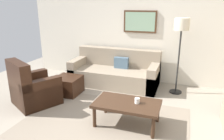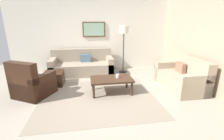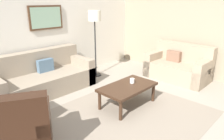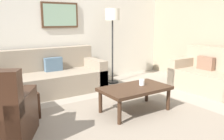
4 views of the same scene
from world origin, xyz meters
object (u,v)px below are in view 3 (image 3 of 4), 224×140
(ottoman, at_px, (25,112))
(lamp_standing, at_px, (95,23))
(couch_loveseat, at_px, (179,67))
(armchair_leather, at_px, (19,136))
(couch_main, at_px, (42,78))
(cup, at_px, (132,81))
(coffee_table, at_px, (128,88))
(framed_artwork, at_px, (46,18))

(ottoman, height_order, lamp_standing, lamp_standing)
(couch_loveseat, relative_size, armchair_leather, 1.40)
(couch_main, height_order, couch_loveseat, same)
(cup, bearing_deg, ottoman, 156.01)
(couch_loveseat, distance_m, cup, 1.92)
(couch_loveseat, relative_size, coffee_table, 1.39)
(couch_loveseat, relative_size, cup, 16.51)
(couch_loveseat, xyz_separation_m, cup, (-1.91, 0.02, 0.16))
(armchair_leather, bearing_deg, ottoman, 61.16)
(couch_main, height_order, framed_artwork, framed_artwork)
(cup, bearing_deg, coffee_table, -170.42)
(couch_main, height_order, armchair_leather, armchair_leather)
(armchair_leather, height_order, framed_artwork, framed_artwork)
(couch_loveseat, xyz_separation_m, ottoman, (-3.71, 0.82, -0.10))
(coffee_table, bearing_deg, couch_main, 113.81)
(cup, distance_m, framed_artwork, 2.53)
(couch_main, relative_size, coffee_table, 1.99)
(framed_artwork, bearing_deg, lamp_standing, -27.73)
(armchair_leather, distance_m, ottoman, 0.83)
(coffee_table, xyz_separation_m, lamp_standing, (0.72, 1.71, 1.05))
(armchair_leather, bearing_deg, framed_artwork, 51.24)
(couch_main, distance_m, framed_artwork, 1.43)
(ottoman, relative_size, framed_artwork, 0.67)
(armchair_leather, height_order, lamp_standing, lamp_standing)
(ottoman, bearing_deg, cup, -23.99)
(couch_loveseat, distance_m, coffee_table, 2.08)
(lamp_standing, xyz_separation_m, framed_artwork, (-1.03, 0.54, 0.15))
(couch_main, distance_m, ottoman, 1.30)
(couch_loveseat, height_order, coffee_table, couch_loveseat)
(lamp_standing, height_order, framed_artwork, framed_artwork)
(ottoman, xyz_separation_m, lamp_standing, (2.35, 0.88, 1.21))
(couch_loveseat, height_order, armchair_leather, armchair_leather)
(couch_main, xyz_separation_m, armchair_leather, (-1.23, -1.72, 0.01))
(coffee_table, distance_m, framed_artwork, 2.57)
(couch_main, relative_size, couch_loveseat, 1.44)
(framed_artwork, bearing_deg, couch_loveseat, -43.21)
(couch_main, bearing_deg, couch_loveseat, -32.18)
(ottoman, height_order, framed_artwork, framed_artwork)
(ottoman, distance_m, cup, 1.99)
(coffee_table, height_order, cup, cup)
(couch_loveseat, height_order, cup, couch_loveseat)
(cup, bearing_deg, armchair_leather, 178.04)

